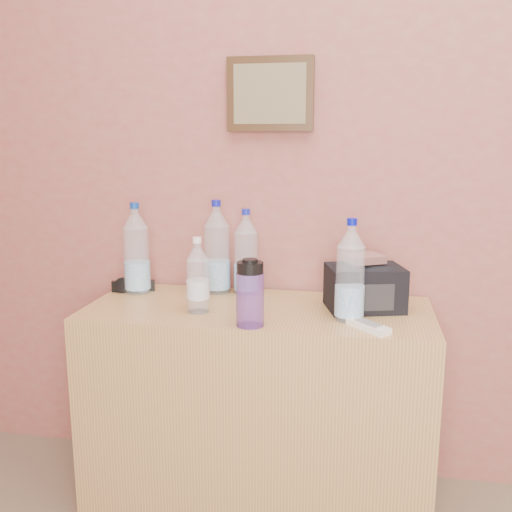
{
  "coord_description": "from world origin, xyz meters",
  "views": [
    {
      "loc": [
        -0.19,
        -0.03,
        1.25
      ],
      "look_at": [
        -0.52,
        1.71,
        0.89
      ],
      "focal_mm": 40.0,
      "sensor_mm": 36.0,
      "label": 1
    }
  ],
  "objects": [
    {
      "name": "picture_frame",
      "position": [
        -0.52,
        1.98,
        1.4
      ],
      "size": [
        0.3,
        0.03,
        0.25
      ],
      "primitive_type": null,
      "color": "#382311",
      "rests_on": "room_shell"
    },
    {
      "name": "dresser",
      "position": [
        -0.52,
        1.74,
        0.35
      ],
      "size": [
        1.13,
        0.47,
        0.71
      ],
      "primitive_type": "cube",
      "color": "#B07B4B",
      "rests_on": "ground"
    },
    {
      "name": "pet_large_a",
      "position": [
        -0.98,
        1.85,
        0.85
      ],
      "size": [
        0.09,
        0.09,
        0.33
      ],
      "rotation": [
        0.0,
        0.0,
        -0.28
      ],
      "color": "#A8C4D5",
      "rests_on": "dresser"
    },
    {
      "name": "pet_large_b",
      "position": [
        -0.7,
        1.91,
        0.85
      ],
      "size": [
        0.09,
        0.09,
        0.33
      ],
      "rotation": [
        0.0,
        0.0,
        0.32
      ],
      "color": "white",
      "rests_on": "dresser"
    },
    {
      "name": "pet_large_c",
      "position": [
        -0.59,
        1.91,
        0.84
      ],
      "size": [
        0.08,
        0.08,
        0.3
      ],
      "rotation": [
        0.0,
        0.0,
        -0.34
      ],
      "color": "#BCE1F4",
      "rests_on": "dresser"
    },
    {
      "name": "pet_large_d",
      "position": [
        -0.22,
        1.67,
        0.84
      ],
      "size": [
        0.09,
        0.09,
        0.31
      ],
      "rotation": [
        0.0,
        0.0,
        -0.08
      ],
      "color": "silver",
      "rests_on": "dresser"
    },
    {
      "name": "pet_small",
      "position": [
        -0.7,
        1.66,
        0.81
      ],
      "size": [
        0.07,
        0.07,
        0.24
      ],
      "rotation": [
        0.0,
        0.0,
        0.3
      ],
      "color": "silver",
      "rests_on": "dresser"
    },
    {
      "name": "nalgene_bottle",
      "position": [
        -0.51,
        1.56,
        0.8
      ],
      "size": [
        0.08,
        0.08,
        0.2
      ],
      "rotation": [
        0.0,
        0.0,
        0.18
      ],
      "color": "#6A3B9A",
      "rests_on": "dresser"
    },
    {
      "name": "sunglasses",
      "position": [
        -1.0,
        1.86,
        0.73
      ],
      "size": [
        0.16,
        0.1,
        0.04
      ],
      "primitive_type": null,
      "rotation": [
        0.0,
        0.0,
        0.28
      ],
      "color": "black",
      "rests_on": "dresser"
    },
    {
      "name": "ac_remote",
      "position": [
        -0.16,
        1.59,
        0.71
      ],
      "size": [
        0.13,
        0.13,
        0.02
      ],
      "primitive_type": "cube",
      "rotation": [
        0.0,
        0.0,
        -0.8
      ],
      "color": "silver",
      "rests_on": "dresser"
    },
    {
      "name": "toiletry_bag",
      "position": [
        -0.18,
        1.79,
        0.79
      ],
      "size": [
        0.27,
        0.23,
        0.16
      ],
      "primitive_type": null,
      "rotation": [
        0.0,
        0.0,
        0.28
      ],
      "color": "black",
      "rests_on": "dresser"
    },
    {
      "name": "foil_packet",
      "position": [
        -0.18,
        1.77,
        0.88
      ],
      "size": [
        0.15,
        0.14,
        0.02
      ],
      "primitive_type": "cube",
      "rotation": [
        0.0,
        0.0,
        0.48
      ],
      "color": "silver",
      "rests_on": "toiletry_bag"
    }
  ]
}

